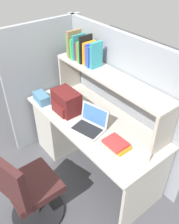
{
  "coord_description": "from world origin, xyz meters",
  "views": [
    {
      "loc": [
        1.5,
        -1.24,
        2.28
      ],
      "look_at": [
        0.0,
        -0.05,
        0.85
      ],
      "focal_mm": 38.49,
      "sensor_mm": 36.0,
      "label": 1
    }
  ],
  "objects_px": {
    "backpack": "(66,102)",
    "computer_mouse": "(48,93)",
    "laptop": "(90,124)",
    "snack_canister": "(57,94)",
    "tissue_box": "(41,98)",
    "office_chair": "(29,193)",
    "paper_cup": "(146,157)"
  },
  "relations": [
    {
      "from": "computer_mouse",
      "to": "tissue_box",
      "type": "distance_m",
      "value": 0.18
    },
    {
      "from": "laptop",
      "to": "office_chair",
      "type": "distance_m",
      "value": 0.85
    },
    {
      "from": "computer_mouse",
      "to": "tissue_box",
      "type": "relative_size",
      "value": 0.47
    },
    {
      "from": "office_chair",
      "to": "paper_cup",
      "type": "bearing_deg",
      "value": -138.14
    },
    {
      "from": "office_chair",
      "to": "tissue_box",
      "type": "bearing_deg",
      "value": -52.87
    },
    {
      "from": "tissue_box",
      "to": "office_chair",
      "type": "distance_m",
      "value": 1.05
    },
    {
      "from": "backpack",
      "to": "tissue_box",
      "type": "bearing_deg",
      "value": -159.78
    },
    {
      "from": "backpack",
      "to": "computer_mouse",
      "type": "height_order",
      "value": "backpack"
    },
    {
      "from": "laptop",
      "to": "tissue_box",
      "type": "distance_m",
      "value": 0.72
    },
    {
      "from": "paper_cup",
      "to": "tissue_box",
      "type": "height_order",
      "value": "tissue_box"
    },
    {
      "from": "laptop",
      "to": "computer_mouse",
      "type": "xyz_separation_m",
      "value": [
        -0.8,
        -0.0,
        -0.03
      ]
    },
    {
      "from": "laptop",
      "to": "computer_mouse",
      "type": "height_order",
      "value": "laptop"
    },
    {
      "from": "backpack",
      "to": "paper_cup",
      "type": "bearing_deg",
      "value": 6.51
    },
    {
      "from": "backpack",
      "to": "snack_canister",
      "type": "bearing_deg",
      "value": 168.28
    },
    {
      "from": "computer_mouse",
      "to": "tissue_box",
      "type": "bearing_deg",
      "value": -35.9
    },
    {
      "from": "tissue_box",
      "to": "snack_canister",
      "type": "relative_size",
      "value": 1.78
    },
    {
      "from": "office_chair",
      "to": "backpack",
      "type": "bearing_deg",
      "value": -73.31
    },
    {
      "from": "laptop",
      "to": "paper_cup",
      "type": "height_order",
      "value": "laptop"
    },
    {
      "from": "laptop",
      "to": "computer_mouse",
      "type": "distance_m",
      "value": 0.8
    },
    {
      "from": "paper_cup",
      "to": "office_chair",
      "type": "relative_size",
      "value": 0.11
    },
    {
      "from": "backpack",
      "to": "snack_canister",
      "type": "xyz_separation_m",
      "value": [
        -0.27,
        0.06,
        -0.06
      ]
    },
    {
      "from": "laptop",
      "to": "office_chair",
      "type": "relative_size",
      "value": 0.39
    },
    {
      "from": "computer_mouse",
      "to": "snack_canister",
      "type": "relative_size",
      "value": 0.84
    },
    {
      "from": "snack_canister",
      "to": "office_chair",
      "type": "distance_m",
      "value": 1.13
    },
    {
      "from": "tissue_box",
      "to": "office_chair",
      "type": "relative_size",
      "value": 0.24
    },
    {
      "from": "computer_mouse",
      "to": "office_chair",
      "type": "bearing_deg",
      "value": -21.37
    },
    {
      "from": "backpack",
      "to": "office_chair",
      "type": "xyz_separation_m",
      "value": [
        0.43,
        -0.73,
        -0.45
      ]
    },
    {
      "from": "laptop",
      "to": "paper_cup",
      "type": "relative_size",
      "value": 3.69
    },
    {
      "from": "paper_cup",
      "to": "office_chair",
      "type": "xyz_separation_m",
      "value": [
        -0.58,
        -0.85,
        -0.38
      ]
    },
    {
      "from": "snack_canister",
      "to": "computer_mouse",
      "type": "bearing_deg",
      "value": -168.19
    },
    {
      "from": "laptop",
      "to": "snack_canister",
      "type": "xyz_separation_m",
      "value": [
        -0.65,
        0.03,
        0.01
      ]
    },
    {
      "from": "laptop",
      "to": "backpack",
      "type": "height_order",
      "value": "backpack"
    }
  ]
}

